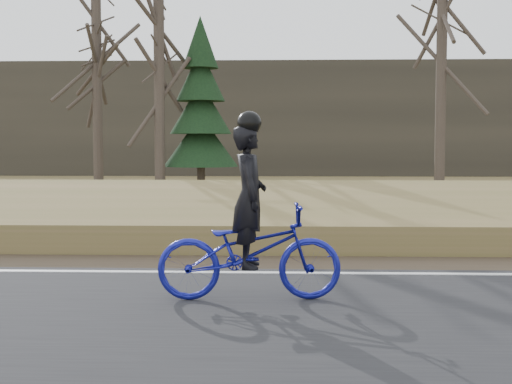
{
  "coord_description": "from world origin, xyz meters",
  "views": [
    {
      "loc": [
        -0.73,
        -9.0,
        1.77
      ],
      "look_at": [
        -1.09,
        0.5,
        1.1
      ],
      "focal_mm": 50.0,
      "sensor_mm": 36.0,
      "label": 1
    }
  ],
  "objects": [
    {
      "name": "ground",
      "position": [
        0.0,
        0.0,
        0.0
      ],
      "size": [
        120.0,
        120.0,
        0.0
      ],
      "primitive_type": "plane",
      "color": "olive",
      "rests_on": "ground"
    },
    {
      "name": "road",
      "position": [
        0.0,
        -2.5,
        0.03
      ],
      "size": [
        120.0,
        6.0,
        0.06
      ],
      "primitive_type": "cube",
      "color": "black",
      "rests_on": "ground"
    },
    {
      "name": "edge_line",
      "position": [
        0.0,
        0.2,
        0.07
      ],
      "size": [
        120.0,
        0.12,
        0.01
      ],
      "primitive_type": "cube",
      "color": "silver",
      "rests_on": "road"
    },
    {
      "name": "shoulder",
      "position": [
        0.0,
        1.2,
        0.02
      ],
      "size": [
        120.0,
        1.6,
        0.04
      ],
      "primitive_type": "cube",
      "color": "#473A2B",
      "rests_on": "ground"
    },
    {
      "name": "embankment",
      "position": [
        0.0,
        4.2,
        0.22
      ],
      "size": [
        120.0,
        5.0,
        0.44
      ],
      "primitive_type": "cube",
      "color": "olive",
      "rests_on": "ground"
    },
    {
      "name": "ballast",
      "position": [
        0.0,
        8.0,
        0.23
      ],
      "size": [
        120.0,
        3.0,
        0.45
      ],
      "primitive_type": "cube",
      "color": "slate",
      "rests_on": "ground"
    },
    {
      "name": "railroad",
      "position": [
        0.0,
        8.0,
        0.53
      ],
      "size": [
        120.0,
        2.4,
        0.29
      ],
      "color": "black",
      "rests_on": "ballast"
    },
    {
      "name": "treeline_backdrop",
      "position": [
        0.0,
        30.0,
        3.0
      ],
      "size": [
        120.0,
        4.0,
        6.0
      ],
      "primitive_type": "cube",
      "color": "#383328",
      "rests_on": "ground"
    },
    {
      "name": "cyclist",
      "position": [
        -1.09,
        -1.37,
        0.7
      ],
      "size": [
        2.03,
        0.83,
        2.04
      ],
      "rotation": [
        0.0,
        0.0,
        1.64
      ],
      "color": "navy",
      "rests_on": "road"
    },
    {
      "name": "bare_tree_left",
      "position": [
        -7.57,
        17.1,
        4.0
      ],
      "size": [
        0.36,
        0.36,
        8.01
      ],
      "primitive_type": "cylinder",
      "color": "#463B33",
      "rests_on": "ground"
    },
    {
      "name": "bare_tree_near_left",
      "position": [
        -4.88,
        14.84,
        3.32
      ],
      "size": [
        0.36,
        0.36,
        6.64
      ],
      "primitive_type": "cylinder",
      "color": "#463B33",
      "rests_on": "ground"
    },
    {
      "name": "bare_tree_center",
      "position": [
        4.67,
        15.8,
        4.42
      ],
      "size": [
        0.36,
        0.36,
        8.83
      ],
      "primitive_type": "cylinder",
      "color": "#463B33",
      "rests_on": "ground"
    },
    {
      "name": "conifer",
      "position": [
        -3.6,
        15.75,
        2.9
      ],
      "size": [
        2.6,
        2.6,
        6.12
      ],
      "color": "#463B33",
      "rests_on": "ground"
    }
  ]
}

